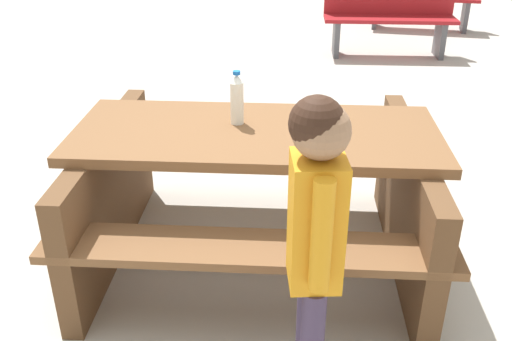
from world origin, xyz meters
TOP-DOWN VIEW (x-y plane):
  - ground_plane at (0.00, 0.00)m, footprint 30.00×30.00m
  - picnic_table at (0.00, 0.00)m, footprint 1.93×1.57m
  - soda_bottle at (-0.09, 0.09)m, footprint 0.07×0.07m
  - hotdog_tray at (0.35, 0.04)m, footprint 0.18×0.12m
  - child_in_coat at (0.17, -0.95)m, footprint 0.20×0.31m
  - park_bench_near at (1.69, 4.03)m, footprint 1.53×0.54m

SIDE VIEW (x-z plane):
  - ground_plane at x=0.00m, z-range 0.00..0.00m
  - picnic_table at x=0.00m, z-range 0.07..0.82m
  - park_bench_near at x=1.69m, z-range 0.02..0.87m
  - hotdog_tray at x=0.35m, z-range 0.74..0.82m
  - child_in_coat at x=0.17m, z-range 0.18..1.44m
  - soda_bottle at x=-0.09m, z-range 0.74..1.01m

